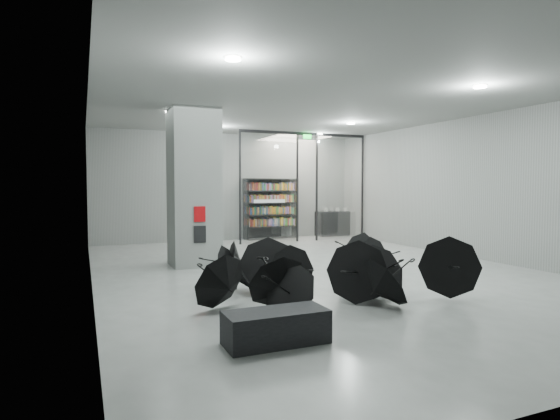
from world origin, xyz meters
name	(u,v)px	position (x,y,z in m)	size (l,w,h in m)	color
room	(316,152)	(0.00, 0.00, 2.84)	(14.00, 14.02, 4.01)	gray
column	(194,188)	(-2.50, 2.00, 2.00)	(1.20, 1.20, 4.00)	slate
fire_cabinet	(200,214)	(-2.50, 1.38, 1.35)	(0.28, 0.04, 0.38)	#A50A07
info_panel	(200,234)	(-2.50, 1.38, 0.85)	(0.30, 0.03, 0.42)	black
exit_sign	(307,137)	(2.40, 5.30, 3.82)	(0.30, 0.06, 0.15)	#0CE533
glass_partition	(305,182)	(2.39, 5.50, 2.18)	(5.06, 0.08, 4.00)	silver
bench	(276,327)	(-2.87, -4.37, 0.22)	(1.35, 0.58, 0.43)	black
bookshelf	(271,209)	(1.56, 6.75, 1.16)	(2.11, 0.42, 2.33)	black
shop_counter	(335,223)	(4.44, 6.80, 0.50)	(1.65, 0.66, 0.99)	black
umbrella_cluster	(325,280)	(-1.05, -2.38, 0.31)	(5.32, 3.96, 1.28)	black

